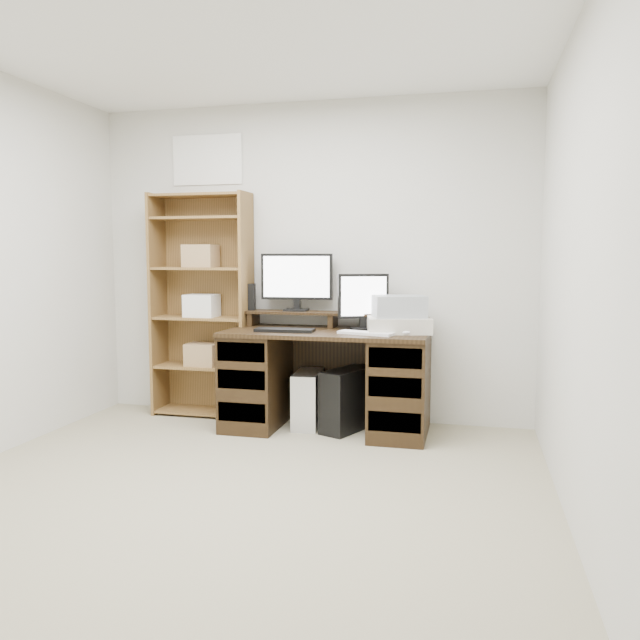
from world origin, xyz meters
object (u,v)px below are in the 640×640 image
at_px(desk, 327,378).
at_px(monitor_wide, 297,279).
at_px(bookshelf, 203,303).
at_px(tower_black, 347,400).
at_px(tower_silver, 308,399).
at_px(printer, 399,325).
at_px(monitor_small, 363,299).

height_order(desk, monitor_wide, monitor_wide).
relative_size(monitor_wide, bookshelf, 0.32).
distance_m(desk, tower_black, 0.22).
bearing_deg(monitor_wide, tower_black, -31.48).
distance_m(tower_silver, bookshelf, 1.17).
bearing_deg(printer, monitor_wide, 152.49).
distance_m(monitor_wide, tower_silver, 0.94).
relative_size(monitor_wide, monitor_small, 1.36).
distance_m(tower_silver, tower_black, 0.32).
bearing_deg(printer, bookshelf, 161.00).
distance_m(monitor_wide, bookshelf, 0.81).
distance_m(printer, tower_black, 0.69).
bearing_deg(monitor_small, desk, -179.19).
height_order(monitor_wide, tower_silver, monitor_wide).
xyz_separation_m(monitor_small, printer, (0.28, -0.10, -0.17)).
bearing_deg(tower_silver, printer, -8.40).
distance_m(monitor_small, tower_silver, 0.87).
xyz_separation_m(monitor_small, bookshelf, (-1.34, 0.10, -0.06)).
relative_size(desk, monitor_wide, 2.65).
distance_m(monitor_wide, tower_black, 1.03).
distance_m(monitor_wide, monitor_small, 0.59).
height_order(tower_silver, tower_black, tower_black).
height_order(monitor_small, tower_black, monitor_small).
xyz_separation_m(desk, tower_silver, (-0.16, 0.06, -0.18)).
bearing_deg(printer, monitor_small, 148.09).
height_order(monitor_wide, printer, monitor_wide).
xyz_separation_m(desk, monitor_small, (0.25, 0.11, 0.59)).
bearing_deg(monitor_wide, tower_silver, -57.99).
bearing_deg(bookshelf, monitor_wide, 2.28).
relative_size(printer, tower_black, 0.89).
relative_size(monitor_wide, tower_silver, 1.35).
height_order(monitor_small, printer, monitor_small).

